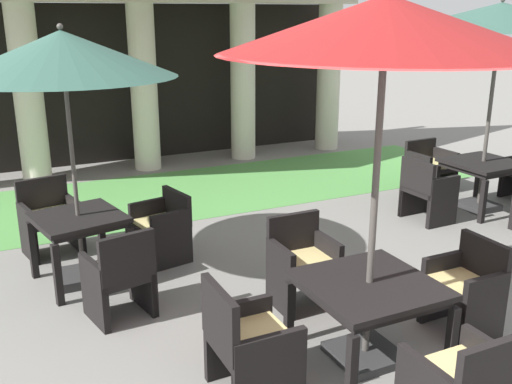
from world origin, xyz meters
name	(u,v)px	position (x,y,z in m)	size (l,w,h in m)	color
lawn_strip	(178,193)	(0.00, 5.94, 0.00)	(10.77, 2.64, 0.01)	#519347
patio_table_near_foreground	(369,292)	(-0.07, 0.82, 0.61)	(1.02, 1.02, 0.70)	black
patio_umbrella_near_foreground	(385,29)	(-0.07, 0.82, 2.67)	(2.44, 2.44, 2.96)	#2D2D2D
patio_chair_near_foreground_west	(248,344)	(-1.15, 0.83, 0.41)	(0.58, 0.61, 0.92)	black
patio_chair_near_foreground_north	(302,264)	(-0.07, 1.90, 0.42)	(0.59, 0.52, 0.88)	black
patio_chair_near_foreground_east	(466,289)	(1.00, 0.82, 0.41)	(0.50, 0.58, 0.86)	black
patio_table_mid_left	(79,225)	(-1.93, 3.36, 0.64)	(1.01, 1.01, 0.75)	black
patio_umbrella_mid_left	(63,57)	(-1.93, 3.36, 2.37)	(2.21, 2.21, 2.68)	#2D2D2D
patio_chair_mid_left_south	(120,277)	(-1.74, 2.40, 0.41)	(0.64, 0.62, 0.90)	black
patio_chair_mid_left_north	(50,219)	(-2.13, 4.33, 0.42)	(0.71, 0.63, 0.89)	black
patio_chair_mid_left_east	(163,227)	(-0.97, 3.55, 0.39)	(0.62, 0.69, 0.80)	black
patio_table_mid_right	(483,168)	(3.74, 3.28, 0.63)	(0.99, 0.99, 0.73)	black
patio_umbrella_mid_right	(501,18)	(3.74, 3.28, 2.70)	(2.80, 2.80, 2.96)	#2D2D2D
patio_chair_mid_right_west	(427,191)	(2.69, 3.24, 0.43)	(0.53, 0.64, 0.88)	black
patio_chair_mid_right_north	(429,167)	(3.71, 4.34, 0.39)	(0.65, 0.61, 0.80)	black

